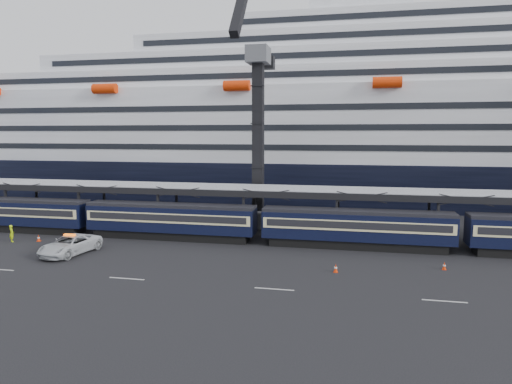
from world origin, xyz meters
TOP-DOWN VIEW (x-y plane):
  - ground at (0.00, 0.00)m, footprint 260.00×260.00m
  - train at (-4.65, 10.00)m, footprint 133.05×3.00m
  - canopy at (0.00, 14.00)m, footprint 130.00×6.25m
  - cruise_ship at (-1.08, 45.99)m, footprint 214.09×28.84m
  - crane_dark_near at (-20.00, 18.59)m, footprint 4.50×17.75m
  - pickup_truck at (-34.98, 1.82)m, footprint 3.92×6.91m
  - worker at (-44.19, 5.05)m, footprint 0.80×0.75m
  - traffic_cone_a at (-36.61, 1.79)m, footprint 0.42×0.42m
  - traffic_cone_b at (-41.54, 5.85)m, footprint 0.37×0.37m
  - traffic_cone_c at (-9.66, 1.24)m, footprint 0.37×0.37m
  - traffic_cone_d at (-0.59, 3.92)m, footprint 0.34×0.34m

SIDE VIEW (x-z plane):
  - ground at x=0.00m, z-range 0.00..0.00m
  - traffic_cone_d at x=-0.59m, z-range 0.00..0.68m
  - traffic_cone_b at x=-41.54m, z-range 0.00..0.73m
  - traffic_cone_c at x=-9.66m, z-range 0.00..0.73m
  - traffic_cone_a at x=-36.61m, z-range -0.01..0.84m
  - pickup_truck at x=-34.98m, z-range 0.00..1.82m
  - worker at x=-44.19m, z-range 0.00..1.84m
  - train at x=-4.65m, z-range 0.18..4.23m
  - canopy at x=0.00m, z-range 2.49..8.01m
  - crane_dark_near at x=-20.00m, z-range -5.61..29.47m
  - cruise_ship at x=-1.08m, z-range -4.66..29.34m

